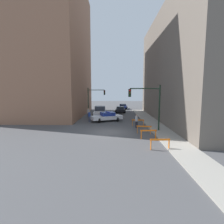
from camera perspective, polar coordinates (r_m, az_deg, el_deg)
name	(u,v)px	position (r m, az deg, el deg)	size (l,w,h in m)	color
ground_plane	(108,132)	(19.91, -1.43, -6.60)	(120.00, 120.00, 0.00)	#4C4C4F
sidewalk_right	(163,132)	(20.61, 16.18, -6.25)	(2.40, 44.00, 0.12)	#9E998E
building_corner_left	(46,50)	(36.48, -20.76, 18.39)	(14.00, 20.00, 24.32)	#93664C
building_right	(198,67)	(30.32, 26.19, 13.06)	(12.00, 28.00, 16.51)	#6B6056
traffic_light_near	(149,101)	(20.36, 12.06, 3.60)	(3.64, 0.35, 5.20)	black
traffic_light_far	(94,97)	(34.32, -5.98, 4.82)	(3.44, 0.35, 5.20)	black
police_car	(107,117)	(26.75, -1.72, -1.51)	(5.05, 3.57, 1.52)	white
white_truck	(100,112)	(30.96, -3.97, -0.02)	(2.81, 5.49, 1.90)	silver
parked_car_near	(120,109)	(37.53, 2.74, 0.86)	(2.40, 4.37, 1.31)	black
parked_car_mid	(123,106)	(44.78, 3.59, 1.85)	(2.56, 4.46, 1.31)	navy
pedestrian_crossing	(89,116)	(26.52, -7.41, -1.34)	(0.46, 0.46, 1.66)	#474C66
pedestrian_corner	(88,113)	(30.27, -7.72, -0.32)	(0.40, 0.40, 1.66)	#474C66
pedestrian_sidewalk	(137,121)	(22.37, 8.02, -2.91)	(0.50, 0.50, 1.66)	black
barrier_front	(160,142)	(14.53, 15.39, -9.51)	(1.60, 0.21, 0.90)	orange
barrier_mid	(149,133)	(17.47, 11.84, -6.61)	(1.60, 0.31, 0.90)	orange
barrier_back	(144,128)	(19.35, 10.41, -5.25)	(1.58, 0.42, 0.90)	orange
barrier_corner	(138,122)	(23.32, 8.49, -3.12)	(1.60, 0.32, 0.90)	orange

